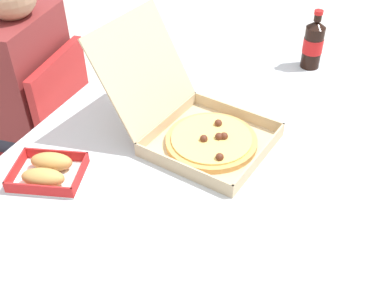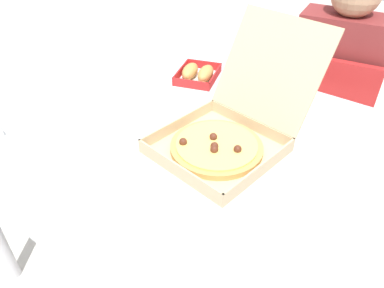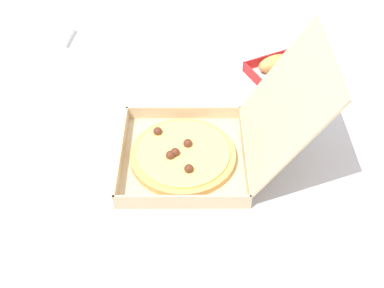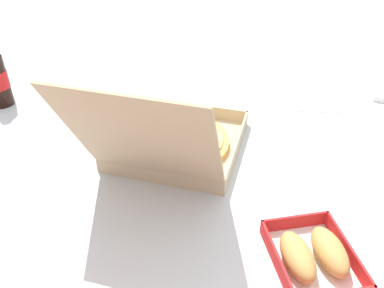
# 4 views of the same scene
# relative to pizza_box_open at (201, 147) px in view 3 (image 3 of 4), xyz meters

# --- Properties ---
(ground_plane) EXTENTS (10.00, 10.00, 0.00)m
(ground_plane) POSITION_rel_pizza_box_open_xyz_m (-0.06, -0.03, -0.79)
(ground_plane) COLOR beige
(dining_table) EXTENTS (1.49, 1.06, 0.74)m
(dining_table) POSITION_rel_pizza_box_open_xyz_m (-0.06, -0.03, -0.11)
(dining_table) COLOR silver
(dining_table) RESTS_ON ground_plane
(pizza_box_open) EXTENTS (0.39, 0.53, 0.33)m
(pizza_box_open) POSITION_rel_pizza_box_open_xyz_m (0.00, 0.00, 0.00)
(pizza_box_open) COLOR tan
(pizza_box_open) RESTS_ON dining_table
(bread_side_box) EXTENTS (0.20, 0.23, 0.06)m
(bread_side_box) POSITION_rel_pizza_box_open_xyz_m (-0.33, 0.31, -0.02)
(bread_side_box) COLOR white
(bread_side_box) RESTS_ON dining_table
(paper_menu) EXTENTS (0.22, 0.16, 0.00)m
(paper_menu) POSITION_rel_pizza_box_open_xyz_m (-0.37, -0.36, -0.05)
(paper_menu) COLOR white
(paper_menu) RESTS_ON dining_table
(napkin_pile) EXTENTS (0.13, 0.13, 0.02)m
(napkin_pile) POSITION_rel_pizza_box_open_xyz_m (-0.66, -0.42, -0.04)
(napkin_pile) COLOR white
(napkin_pile) RESTS_ON dining_table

